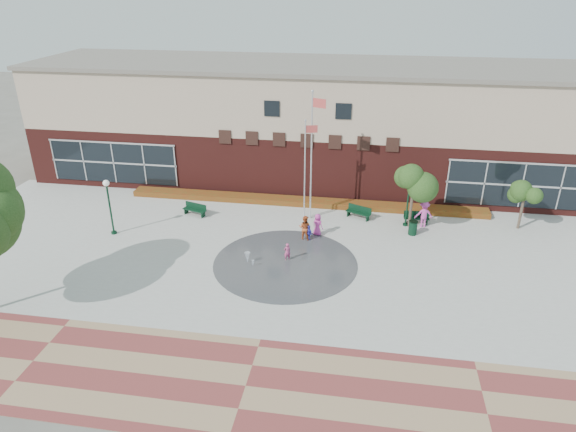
# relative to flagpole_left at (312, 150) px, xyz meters

# --- Properties ---
(ground) EXTENTS (120.00, 120.00, 0.00)m
(ground) POSITION_rel_flagpole_left_xyz_m (-0.74, -9.33, -4.90)
(ground) COLOR #666056
(ground) RESTS_ON ground
(plaza_concrete) EXTENTS (46.00, 18.00, 0.01)m
(plaza_concrete) POSITION_rel_flagpole_left_xyz_m (-0.74, -5.33, -4.90)
(plaza_concrete) COLOR #A8A8A0
(plaza_concrete) RESTS_ON ground
(paver_band) EXTENTS (46.00, 6.00, 0.01)m
(paver_band) POSITION_rel_flagpole_left_xyz_m (-0.74, -16.33, -4.90)
(paver_band) COLOR brown
(paver_band) RESTS_ON ground
(splash_pad) EXTENTS (8.40, 8.40, 0.01)m
(splash_pad) POSITION_rel_flagpole_left_xyz_m (-0.74, -6.33, -4.90)
(splash_pad) COLOR #383A3D
(splash_pad) RESTS_ON ground
(library_building) EXTENTS (44.40, 10.40, 9.20)m
(library_building) POSITION_rel_flagpole_left_xyz_m (-0.74, 8.15, -0.26)
(library_building) COLOR #541D1A
(library_building) RESTS_ON ground
(flower_bed) EXTENTS (26.00, 1.20, 0.40)m
(flower_bed) POSITION_rel_flagpole_left_xyz_m (-0.74, 2.27, -4.90)
(flower_bed) COLOR #A4110B
(flower_bed) RESTS_ON ground
(flagpole_left) EXTENTS (0.97, 0.45, 8.81)m
(flagpole_left) POSITION_rel_flagpole_left_xyz_m (0.00, 0.00, 0.00)
(flagpole_left) COLOR silver
(flagpole_left) RESTS_ON ground
(flagpole_right) EXTENTS (0.84, 0.27, 6.98)m
(flagpole_right) POSITION_rel_flagpole_left_xyz_m (-0.40, -0.12, -1.00)
(flagpole_right) COLOR silver
(flagpole_right) RESTS_ON ground
(lamp_left) EXTENTS (0.40, 0.40, 3.73)m
(lamp_left) POSITION_rel_flagpole_left_xyz_m (-12.36, -4.33, -2.58)
(lamp_left) COLOR black
(lamp_left) RESTS_ON ground
(lamp_right) EXTENTS (0.37, 0.37, 3.52)m
(lamp_right) POSITION_rel_flagpole_left_xyz_m (6.41, -0.12, -2.72)
(lamp_right) COLOR black
(lamp_right) RESTS_ON ground
(bench_left) EXTENTS (1.78, 0.97, 0.86)m
(bench_left) POSITION_rel_flagpole_left_xyz_m (-8.07, -0.78, -4.63)
(bench_left) COLOR black
(bench_left) RESTS_ON ground
(bench_mid) EXTENTS (1.80, 1.18, 0.88)m
(bench_mid) POSITION_rel_flagpole_left_xyz_m (3.24, 0.53, -4.62)
(bench_mid) COLOR black
(bench_mid) RESTS_ON ground
(bench_right) EXTENTS (1.71, 0.56, 0.85)m
(bench_right) POSITION_rel_flagpole_left_xyz_m (7.14, 0.31, -4.63)
(bench_right) COLOR black
(bench_right) RESTS_ON ground
(trash_can) EXTENTS (0.59, 0.59, 0.96)m
(trash_can) POSITION_rel_flagpole_left_xyz_m (6.79, -1.39, -4.42)
(trash_can) COLOR black
(trash_can) RESTS_ON ground
(tree_mid) EXTENTS (2.64, 2.64, 4.45)m
(tree_mid) POSITION_rel_flagpole_left_xyz_m (6.65, -0.23, -1.67)
(tree_mid) COLOR #44352A
(tree_mid) RESTS_ON ground
(tree_small_right) EXTENTS (1.92, 1.92, 3.29)m
(tree_small_right) POSITION_rel_flagpole_left_xyz_m (13.78, 0.62, -2.50)
(tree_small_right) COLOR #44352A
(tree_small_right) RESTS_ON ground
(water_jet_a) EXTENTS (0.34, 0.34, 0.67)m
(water_jet_a) POSITION_rel_flagpole_left_xyz_m (-2.91, -6.64, -4.90)
(water_jet_a) COLOR white
(water_jet_a) RESTS_ON ground
(water_jet_b) EXTENTS (0.18, 0.18, 0.40)m
(water_jet_b) POSITION_rel_flagpole_left_xyz_m (-2.51, -7.01, -4.90)
(water_jet_b) COLOR white
(water_jet_b) RESTS_ON ground
(child_splash) EXTENTS (0.49, 0.43, 1.13)m
(child_splash) POSITION_rel_flagpole_left_xyz_m (-0.69, -5.94, -4.34)
(child_splash) COLOR #C4447C
(child_splash) RESTS_ON ground
(adult_red) EXTENTS (0.90, 0.76, 1.62)m
(adult_red) POSITION_rel_flagpole_left_xyz_m (-0.02, -3.11, -4.09)
(adult_red) COLOR #BE5327
(adult_red) RESTS_ON ground
(adult_pink) EXTENTS (0.85, 0.76, 1.47)m
(adult_pink) POSITION_rel_flagpole_left_xyz_m (0.72, -2.39, -4.17)
(adult_pink) COLOR #D0399E
(adult_pink) RESTS_ON ground
(child_blue) EXTENTS (0.62, 0.61, 1.05)m
(child_blue) POSITION_rel_flagpole_left_xyz_m (0.27, -3.24, -4.38)
(child_blue) COLOR #3332B8
(child_blue) RESTS_ON ground
(person_bench) EXTENTS (1.28, 0.87, 1.83)m
(person_bench) POSITION_rel_flagpole_left_xyz_m (7.54, -0.06, -3.99)
(person_bench) COLOR #E34CBD
(person_bench) RESTS_ON ground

